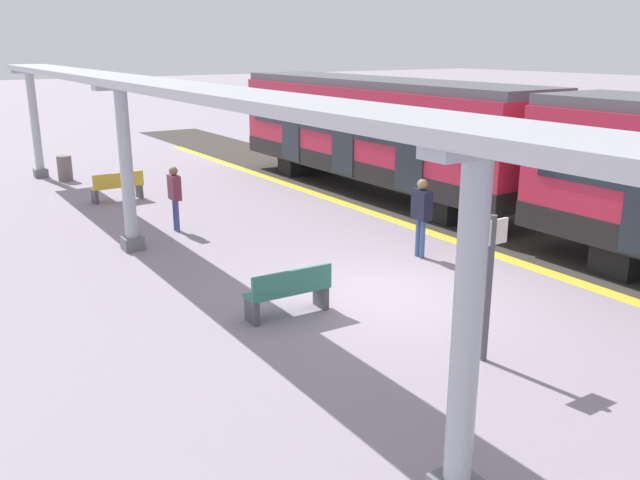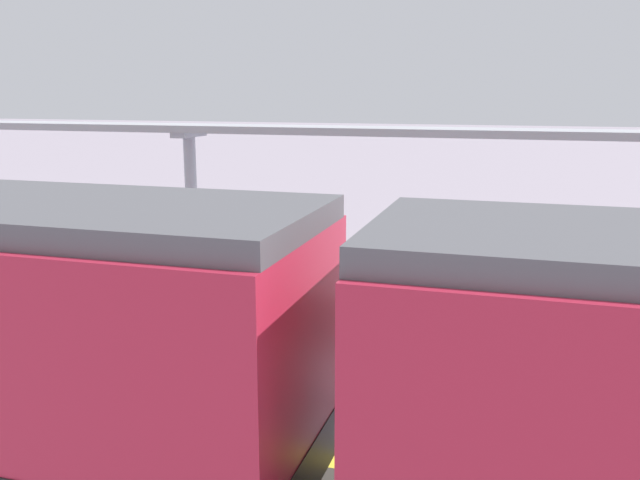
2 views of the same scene
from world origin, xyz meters
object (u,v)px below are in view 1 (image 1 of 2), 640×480
Objects in this scene: canopy_pillar_nearest at (35,124)px; passenger_waiting_near_edge at (421,209)px; platform_info_sign at (489,275)px; trash_bin at (65,168)px; canopy_pillar_third at (466,335)px; bench_mid_platform at (118,186)px; bench_near_end at (289,292)px; passenger_by_the_benches at (175,191)px; train_near_carriage at (378,134)px; canopy_pillar_second at (126,168)px.

canopy_pillar_nearest is 15.06m from passenger_waiting_near_edge.
trash_bin is at bearing -83.33° from platform_info_sign.
canopy_pillar_third is 2.41× the size of bench_mid_platform.
trash_bin is 17.46m from platform_info_sign.
bench_near_end is at bearing 89.23° from bench_mid_platform.
bench_mid_platform is at bearing -86.66° from passenger_by_the_benches.
bench_mid_platform is at bearing -23.33° from train_near_carriage.
platform_info_sign is 1.27× the size of passenger_waiting_near_edge.
passenger_by_the_benches is (-1.42, 9.26, -0.84)m from canopy_pillar_nearest.
platform_info_sign is at bearing 97.38° from passenger_by_the_benches.
canopy_pillar_nearest is 18.64m from platform_info_sign.
passenger_by_the_benches reaches higher than bench_near_end.
canopy_pillar_second is 2.41× the size of bench_mid_platform.
platform_info_sign is (5.78, 10.16, -0.50)m from train_near_carriage.
train_near_carriage is 10.37m from bench_near_end.
passenger_by_the_benches is at bearing -97.13° from canopy_pillar_third.
passenger_waiting_near_edge is (-3.92, 8.97, 0.64)m from bench_mid_platform.
canopy_pillar_second is at bearing 34.13° from passenger_by_the_benches.
platform_info_sign is at bearing 96.67° from trash_bin.
canopy_pillar_nearest reaches higher than bench_near_end.
canopy_pillar_third is at bearing 90.00° from canopy_pillar_second.
platform_info_sign is at bearing -140.64° from canopy_pillar_third.
bench_near_end is at bearing 86.54° from passenger_by_the_benches.
trash_bin is at bearing -88.17° from bench_near_end.
canopy_pillar_second is 2.42× the size of bench_near_end.
canopy_pillar_third is at bearing 78.48° from bench_near_end.
canopy_pillar_nearest is at bearing -81.95° from platform_info_sign.
canopy_pillar_third is 15.52m from bench_mid_platform.
bench_near_end is (7.35, 7.19, -1.39)m from train_near_carriage.
trash_bin is (7.81, -7.16, -1.40)m from train_near_carriage.
canopy_pillar_nearest is at bearing -44.66° from train_near_carriage.
train_near_carriage reaches higher than bench_near_end.
passenger_waiting_near_edge is (3.29, 5.86, -0.75)m from train_near_carriage.
bench_near_end is 1.77× the size of trash_bin.
bench_mid_platform is at bearing -83.85° from platform_info_sign.
canopy_pillar_nearest is 15.57m from bench_near_end.
trash_bin is (-0.58, -9.09, -1.43)m from canopy_pillar_second.
canopy_pillar_third is at bearing 39.36° from platform_info_sign.
bench_near_end is 0.99× the size of bench_mid_platform.
bench_mid_platform is at bearing -66.41° from passenger_waiting_near_edge.
canopy_pillar_second is 2.26× the size of passenger_by_the_benches.
platform_info_sign is (-1.43, 13.27, 0.89)m from bench_mid_platform.
train_near_carriage is 14.89m from canopy_pillar_third.
canopy_pillar_second and canopy_pillar_third have the same top height.
bench_near_end is at bearing 44.36° from train_near_carriage.
canopy_pillar_nearest is 2.11× the size of passenger_waiting_near_edge.
passenger_waiting_near_edge is at bearing -120.10° from platform_info_sign.
passenger_by_the_benches is at bearing -53.07° from passenger_waiting_near_edge.
canopy_pillar_nearest reaches higher than train_near_carriage.
canopy_pillar_nearest reaches higher than bench_mid_platform.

